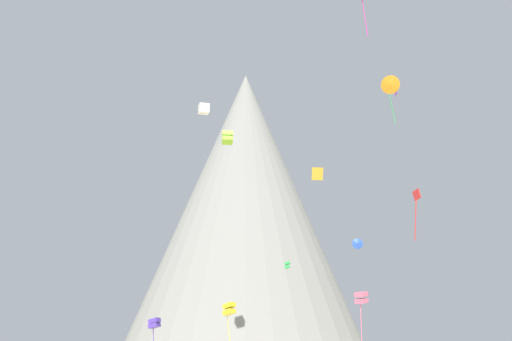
% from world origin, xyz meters
% --- Properties ---
extents(rock_massif, '(66.87, 66.87, 62.65)m').
position_xyz_m(rock_massif, '(-1.02, 95.31, 28.83)').
color(rock_massif, gray).
rests_on(rock_massif, ground_plane).
extents(kite_violet_high, '(0.93, 1.00, 1.61)m').
position_xyz_m(kite_violet_high, '(18.97, 48.07, 38.91)').
color(kite_violet_high, purple).
extents(kite_blue_mid, '(1.39, 0.52, 1.38)m').
position_xyz_m(kite_blue_mid, '(11.07, 43.11, 15.84)').
color(kite_blue_mid, blue).
extents(kite_gold_mid, '(1.03, 0.67, 1.12)m').
position_xyz_m(kite_gold_mid, '(2.07, 19.25, 18.13)').
color(kite_gold_mid, gold).
extents(kite_indigo_low, '(1.49, 1.45, 4.38)m').
position_xyz_m(kite_indigo_low, '(-13.41, 41.26, 6.14)').
color(kite_indigo_low, '#5138B2').
extents(kite_orange_high, '(2.23, 1.56, 5.72)m').
position_xyz_m(kite_orange_high, '(13.12, 32.32, 32.47)').
color(kite_orange_high, orange).
extents(kite_rainbow_low, '(1.33, 1.33, 4.34)m').
position_xyz_m(kite_rainbow_low, '(6.69, 24.75, 8.07)').
color(kite_rainbow_low, '#E5668C').
extents(kite_green_mid, '(1.05, 0.98, 1.17)m').
position_xyz_m(kite_green_mid, '(4.04, 58.64, 14.88)').
color(kite_green_mid, green).
extents(kite_red_mid, '(0.64, 1.06, 4.47)m').
position_xyz_m(kite_red_mid, '(10.66, 19.76, 15.87)').
color(kite_red_mid, red).
extents(kite_yellow_low, '(2.01, 2.01, 5.55)m').
position_xyz_m(kite_yellow_low, '(-4.59, 55.94, 8.35)').
color(kite_yellow_low, yellow).
extents(kite_lime_high, '(1.30, 1.38, 1.42)m').
position_xyz_m(kite_lime_high, '(-5.43, 36.03, 26.98)').
color(kite_lime_high, '#8CD133').
extents(kite_white_high, '(1.62, 1.65, 1.39)m').
position_xyz_m(kite_white_high, '(-8.58, 46.02, 34.49)').
color(kite_white_high, white).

